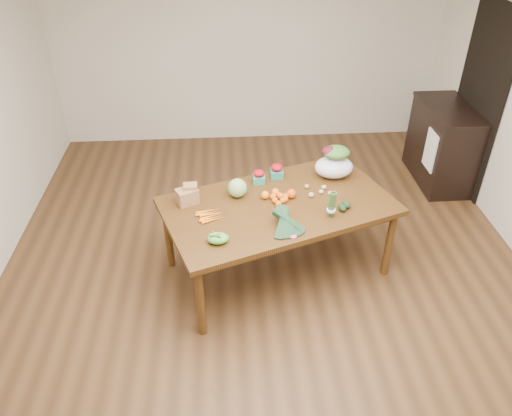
{
  "coord_description": "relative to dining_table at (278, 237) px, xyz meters",
  "views": [
    {
      "loc": [
        -0.34,
        -3.43,
        3.19
      ],
      "look_at": [
        -0.1,
        0.0,
        0.82
      ],
      "focal_mm": 35.0,
      "sensor_mm": 36.0,
      "label": 1
    }
  ],
  "objects": [
    {
      "name": "floor",
      "position": [
        -0.11,
        -0.16,
        -0.38
      ],
      "size": [
        6.0,
        6.0,
        0.0
      ],
      "primitive_type": "plane",
      "color": "#53351C",
      "rests_on": "ground"
    },
    {
      "name": "room_walls",
      "position": [
        -0.11,
        -0.16,
        0.97
      ],
      "size": [
        5.02,
        6.02,
        2.7
      ],
      "color": "beige",
      "rests_on": "floor"
    },
    {
      "name": "dining_table",
      "position": [
        0.0,
        0.0,
        0.0
      ],
      "size": [
        2.22,
        1.7,
        0.75
      ],
      "primitive_type": "cube",
      "rotation": [
        0.0,
        0.0,
        0.35
      ],
      "color": "#503112",
      "rests_on": "floor"
    },
    {
      "name": "doorway_dark",
      "position": [
        2.37,
        1.44,
        0.68
      ],
      "size": [
        0.02,
        1.0,
        2.1
      ],
      "primitive_type": "cube",
      "color": "black",
      "rests_on": "floor"
    },
    {
      "name": "cabinet",
      "position": [
        2.11,
        1.52,
        0.1
      ],
      "size": [
        0.52,
        1.02,
        0.94
      ],
      "primitive_type": "cube",
      "color": "black",
      "rests_on": "floor"
    },
    {
      "name": "dish_towel",
      "position": [
        1.85,
        1.24,
        0.18
      ],
      "size": [
        0.02,
        0.28,
        0.45
      ],
      "primitive_type": "cube",
      "color": "white",
      "rests_on": "cabinet"
    },
    {
      "name": "paper_bag",
      "position": [
        -0.79,
        0.07,
        0.46
      ],
      "size": [
        0.29,
        0.27,
        0.17
      ],
      "primitive_type": null,
      "rotation": [
        0.0,
        0.0,
        0.35
      ],
      "color": "#9F7047",
      "rests_on": "dining_table"
    },
    {
      "name": "cabbage",
      "position": [
        -0.35,
        0.15,
        0.46
      ],
      "size": [
        0.17,
        0.17,
        0.17
      ],
      "primitive_type": "sphere",
      "color": "#89BA6B",
      "rests_on": "dining_table"
    },
    {
      "name": "strawberry_basket_a",
      "position": [
        -0.15,
        0.37,
        0.43
      ],
      "size": [
        0.14,
        0.14,
        0.1
      ],
      "primitive_type": null,
      "rotation": [
        0.0,
        0.0,
        0.35
      ],
      "color": "red",
      "rests_on": "dining_table"
    },
    {
      "name": "strawberry_basket_b",
      "position": [
        0.03,
        0.45,
        0.43
      ],
      "size": [
        0.15,
        0.15,
        0.11
      ],
      "primitive_type": null,
      "rotation": [
        0.0,
        0.0,
        0.35
      ],
      "color": "red",
      "rests_on": "dining_table"
    },
    {
      "name": "orange_a",
      "position": [
        -0.11,
        0.09,
        0.41
      ],
      "size": [
        0.07,
        0.07,
        0.07
      ],
      "primitive_type": "sphere",
      "color": "orange",
      "rests_on": "dining_table"
    },
    {
      "name": "orange_b",
      "position": [
        -0.02,
        0.13,
        0.41
      ],
      "size": [
        0.07,
        0.07,
        0.07
      ],
      "primitive_type": "sphere",
      "color": "orange",
      "rests_on": "dining_table"
    },
    {
      "name": "orange_c",
      "position": [
        0.12,
        0.09,
        0.42
      ],
      "size": [
        0.09,
        0.09,
        0.09
      ],
      "primitive_type": "sphere",
      "color": "#E95E0E",
      "rests_on": "dining_table"
    },
    {
      "name": "mandarin_cluster",
      "position": [
        0.02,
        0.03,
        0.42
      ],
      "size": [
        0.23,
        0.23,
        0.09
      ],
      "primitive_type": null,
      "rotation": [
        0.0,
        0.0,
        0.35
      ],
      "color": "orange",
      "rests_on": "dining_table"
    },
    {
      "name": "carrots",
      "position": [
        -0.59,
        -0.15,
        0.39
      ],
      "size": [
        0.27,
        0.25,
        0.03
      ],
      "primitive_type": null,
      "rotation": [
        0.0,
        0.0,
        0.35
      ],
      "color": "orange",
      "rests_on": "dining_table"
    },
    {
      "name": "snap_pea_bag",
      "position": [
        -0.53,
        -0.51,
        0.41
      ],
      "size": [
        0.17,
        0.13,
        0.08
      ],
      "primitive_type": "ellipsoid",
      "color": "#57A237",
      "rests_on": "dining_table"
    },
    {
      "name": "kale_bunch",
      "position": [
        0.03,
        -0.4,
        0.45
      ],
      "size": [
        0.44,
        0.49,
        0.16
      ],
      "primitive_type": null,
      "rotation": [
        0.0,
        0.0,
        0.35
      ],
      "color": "black",
      "rests_on": "dining_table"
    },
    {
      "name": "asparagus_bundle",
      "position": [
        0.42,
        -0.22,
        0.5
      ],
      "size": [
        0.11,
        0.14,
        0.26
      ],
      "primitive_type": null,
      "rotation": [
        0.15,
        0.0,
        0.35
      ],
      "color": "#3F7234",
      "rests_on": "dining_table"
    },
    {
      "name": "potato_a",
      "position": [
        0.3,
        0.08,
        0.4
      ],
      "size": [
        0.05,
        0.05,
        0.05
      ],
      "primitive_type": "ellipsoid",
      "color": "tan",
      "rests_on": "dining_table"
    },
    {
      "name": "potato_b",
      "position": [
        0.4,
        0.14,
        0.39
      ],
      "size": [
        0.05,
        0.04,
        0.04
      ],
      "primitive_type": "ellipsoid",
      "color": "#D9C67D",
      "rests_on": "dining_table"
    },
    {
      "name": "potato_c",
      "position": [
        0.44,
        0.21,
        0.4
      ],
      "size": [
        0.05,
        0.04,
        0.04
      ],
      "primitive_type": "ellipsoid",
      "color": "tan",
      "rests_on": "dining_table"
    },
    {
      "name": "potato_d",
      "position": [
        0.28,
        0.24,
        0.39
      ],
      "size": [
        0.05,
        0.04,
        0.04
      ],
      "primitive_type": "ellipsoid",
      "color": "tan",
      "rests_on": "dining_table"
    },
    {
      "name": "potato_e",
      "position": [
        0.47,
        0.11,
        0.39
      ],
      "size": [
        0.05,
        0.04,
        0.04
      ],
      "primitive_type": "ellipsoid",
      "color": "tan",
      "rests_on": "dining_table"
    },
    {
      "name": "avocado_a",
      "position": [
        0.53,
        -0.14,
        0.41
      ],
      "size": [
        0.09,
        0.11,
        0.06
      ],
      "primitive_type": "ellipsoid",
      "rotation": [
        0.0,
        0.0,
        0.3
      ],
      "color": "black",
      "rests_on": "dining_table"
    },
    {
      "name": "avocado_b",
      "position": [
        0.57,
        -0.1,
        0.41
      ],
      "size": [
        0.09,
        0.11,
        0.07
      ],
      "primitive_type": "ellipsoid",
      "rotation": [
        0.0,
        0.0,
        0.3
      ],
      "color": "black",
      "rests_on": "dining_table"
    },
    {
      "name": "salad_bag",
      "position": [
        0.57,
        0.43,
        0.52
      ],
      "size": [
        0.43,
        0.38,
        0.28
      ],
      "primitive_type": null,
      "rotation": [
        0.0,
        0.0,
        0.35
      ],
      "color": "white",
      "rests_on": "dining_table"
    }
  ]
}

